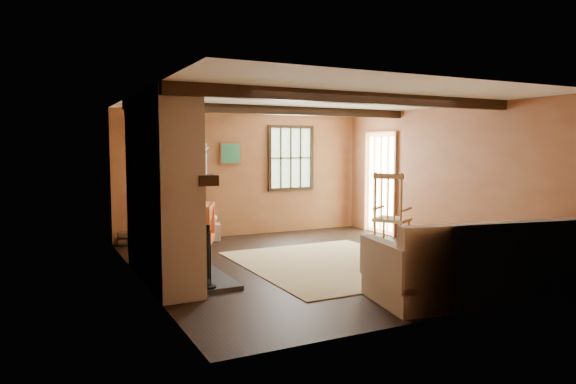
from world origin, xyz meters
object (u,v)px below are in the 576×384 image
rocking_chair (391,217)px  armchair (187,226)px  fireplace (163,195)px  laundry_basket (207,232)px  sofa (475,270)px

rocking_chair → armchair: bearing=29.3°
fireplace → armchair: size_ratio=2.77×
fireplace → laundry_basket: (1.37, 2.54, -0.95)m
rocking_chair → sofa: size_ratio=0.53×
fireplace → armchair: (0.83, 1.90, -0.71)m
rocking_chair → laundry_basket: bearing=15.2°
sofa → fireplace: bearing=151.3°
laundry_basket → armchair: size_ratio=0.58×
fireplace → sofa: bearing=-39.3°
armchair → fireplace: bearing=0.7°
fireplace → rocking_chair: bearing=4.5°
rocking_chair → sofa: (-0.94, -2.72, -0.22)m
laundry_basket → rocking_chair: bearing=-41.5°
rocking_chair → armchair: (-3.07, 1.59, -0.16)m
fireplace → rocking_chair: 3.94m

